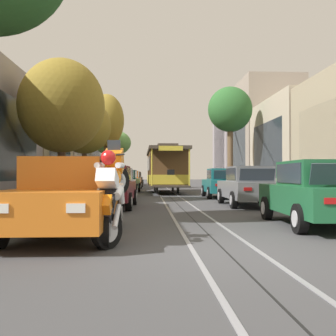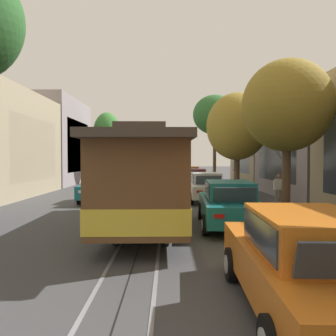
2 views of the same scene
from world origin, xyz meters
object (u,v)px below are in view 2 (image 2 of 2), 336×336
at_px(parked_car_white_mid_left, 205,187).
at_px(street_tree_kerb_left_second, 237,127).
at_px(parked_car_orange_fifth_left, 307,264).
at_px(street_tree_kerb_right_near, 107,134).
at_px(street_tree_kerb_left_near, 215,115).
at_px(parked_car_orange_near_left, 190,175).
at_px(parked_car_green_near_right, 128,175).
at_px(parked_car_teal_mid_right, 103,187).
at_px(pedestrian_on_left_pavement, 279,188).
at_px(street_sign_post, 114,167).
at_px(parked_car_maroon_second_left, 195,179).
at_px(parked_car_teal_fourth_left, 229,204).
at_px(parked_car_grey_second_right, 119,180).
at_px(motorcycle_with_rider, 179,172).
at_px(cable_car_trolley, 145,179).
at_px(street_tree_kerb_left_mid, 287,106).

distance_m(parked_car_white_mid_left, street_tree_kerb_left_second, 5.25).
xyz_separation_m(parked_car_orange_fifth_left, street_tree_kerb_right_near, (7.81, -25.52, 3.85)).
relative_size(parked_car_orange_fifth_left, street_tree_kerb_left_near, 0.54).
bearing_deg(street_tree_kerb_left_second, parked_car_orange_fifth_left, 81.46).
bearing_deg(parked_car_orange_near_left, parked_car_green_near_right, 12.27).
bearing_deg(parked_car_teal_mid_right, pedestrian_on_left_pavement, 171.22).
relative_size(parked_car_green_near_right, street_tree_kerb_left_near, 0.54).
height_order(street_tree_kerb_left_near, street_sign_post, street_tree_kerb_left_near).
distance_m(parked_car_maroon_second_left, parked_car_teal_mid_right, 8.25).
relative_size(parked_car_teal_fourth_left, parked_car_grey_second_right, 1.01).
xyz_separation_m(parked_car_maroon_second_left, motorcycle_with_rider, (0.83, -7.90, 0.19)).
relative_size(parked_car_orange_near_left, parked_car_grey_second_right, 1.00).
xyz_separation_m(parked_car_grey_second_right, cable_car_trolley, (-2.78, 12.31, 0.86)).
bearing_deg(parked_car_maroon_second_left, pedestrian_on_left_pavement, 115.79).
height_order(parked_car_teal_mid_right, street_tree_kerb_right_near, street_tree_kerb_right_near).
distance_m(parked_car_orange_near_left, motorcycle_with_rider, 1.47).
relative_size(street_tree_kerb_right_near, motorcycle_with_rider, 3.54).
xyz_separation_m(parked_car_maroon_second_left, parked_car_grey_second_right, (5.54, 0.61, 0.00)).
bearing_deg(parked_car_green_near_right, motorcycle_with_rider, -153.81).
bearing_deg(parked_car_orange_near_left, cable_car_trolley, 81.70).
height_order(parked_car_orange_near_left, parked_car_grey_second_right, same).
xyz_separation_m(parked_car_teal_fourth_left, parked_car_green_near_right, (5.73, -18.26, 0.00)).
bearing_deg(parked_car_green_near_right, street_tree_kerb_left_mid, 116.59).
height_order(parked_car_green_near_right, street_tree_kerb_left_mid, street_tree_kerb_left_mid).
distance_m(cable_car_trolley, motorcycle_with_rider, 20.93).
relative_size(motorcycle_with_rider, pedestrian_on_left_pavement, 1.21).
height_order(parked_car_orange_fifth_left, street_tree_kerb_left_near, street_tree_kerb_left_near).
distance_m(parked_car_green_near_right, cable_car_trolley, 18.72).
bearing_deg(motorcycle_with_rider, parked_car_orange_fifth_left, 91.95).
bearing_deg(parked_car_grey_second_right, street_tree_kerb_left_second, 162.35).
relative_size(parked_car_grey_second_right, street_tree_kerb_left_near, 0.54).
distance_m(street_tree_kerb_left_near, street_tree_kerb_left_second, 8.99).
bearing_deg(parked_car_green_near_right, street_tree_kerb_left_second, 132.84).
xyz_separation_m(street_tree_kerb_left_second, motorcycle_with_rider, (3.29, -11.06, -3.40)).
bearing_deg(street_tree_kerb_left_second, street_tree_kerb_right_near, -43.66).
height_order(parked_car_orange_fifth_left, street_sign_post, street_sign_post).
xyz_separation_m(parked_car_maroon_second_left, street_tree_kerb_left_mid, (-2.70, 11.07, 3.62)).
height_order(parked_car_teal_mid_right, pedestrian_on_left_pavement, parked_car_teal_mid_right).
distance_m(parked_car_maroon_second_left, street_tree_kerb_right_near, 10.84).
relative_size(parked_car_orange_near_left, pedestrian_on_left_pavement, 2.80).
height_order(parked_car_teal_fourth_left, street_tree_kerb_left_near, street_tree_kerb_left_near).
bearing_deg(street_tree_kerb_left_near, pedestrian_on_left_pavement, 95.78).
distance_m(parked_car_orange_near_left, street_tree_kerb_right_near, 8.75).
bearing_deg(street_sign_post, parked_car_white_mid_left, 120.60).
height_order(parked_car_orange_fifth_left, pedestrian_on_left_pavement, parked_car_orange_fifth_left).
xyz_separation_m(parked_car_white_mid_left, pedestrian_on_left_pavement, (-3.57, 1.39, 0.08)).
height_order(parked_car_green_near_right, street_tree_kerb_left_near, street_tree_kerb_left_near).
bearing_deg(parked_car_teal_mid_right, street_tree_kerb_left_second, -159.71).
relative_size(parked_car_maroon_second_left, street_tree_kerb_left_second, 0.67).
height_order(street_tree_kerb_right_near, cable_car_trolley, street_tree_kerb_right_near).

